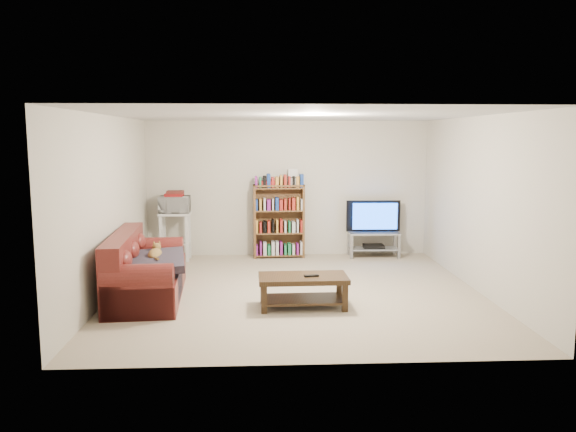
{
  "coord_description": "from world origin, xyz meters",
  "views": [
    {
      "loc": [
        -0.49,
        -7.49,
        2.11
      ],
      "look_at": [
        -0.1,
        0.4,
        1.0
      ],
      "focal_mm": 35.0,
      "sensor_mm": 36.0,
      "label": 1
    }
  ],
  "objects": [
    {
      "name": "microwave_stand",
      "position": [
        -1.96,
        2.12,
        0.53
      ],
      "size": [
        0.52,
        0.38,
        0.83
      ],
      "rotation": [
        0.0,
        0.0,
        -0.01
      ],
      "color": "silver",
      "rests_on": "floor"
    },
    {
      "name": "dvd_player",
      "position": [
        1.51,
        2.22,
        0.19
      ],
      "size": [
        0.36,
        0.26,
        0.06
      ],
      "primitive_type": "cube",
      "rotation": [
        0.0,
        0.0,
        -0.02
      ],
      "color": "black",
      "rests_on": "tv_stand"
    },
    {
      "name": "ceiling",
      "position": [
        0.0,
        0.0,
        2.4
      ],
      "size": [
        5.0,
        5.0,
        0.0
      ],
      "primitive_type": "plane",
      "rotation": [
        3.14,
        0.0,
        0.0
      ],
      "color": "white",
      "rests_on": "ground"
    },
    {
      "name": "microwave",
      "position": [
        -1.96,
        2.12,
        0.97
      ],
      "size": [
        0.51,
        0.35,
        0.28
      ],
      "primitive_type": "imported",
      "rotation": [
        0.0,
        0.0,
        -0.01
      ],
      "color": "silver",
      "rests_on": "microwave_stand"
    },
    {
      "name": "coffee_table",
      "position": [
        0.03,
        -0.7,
        0.28
      ],
      "size": [
        1.12,
        0.57,
        0.4
      ],
      "rotation": [
        0.0,
        0.0,
        0.02
      ],
      "color": "black",
      "rests_on": "floor"
    },
    {
      "name": "wall_front",
      "position": [
        0.0,
        -2.5,
        1.2
      ],
      "size": [
        5.0,
        0.0,
        5.0
      ],
      "primitive_type": "plane",
      "rotation": [
        -1.57,
        0.0,
        0.0
      ],
      "color": "beige",
      "rests_on": "ground"
    },
    {
      "name": "television",
      "position": [
        1.51,
        2.22,
        0.72
      ],
      "size": [
        0.96,
        0.15,
        0.55
      ],
      "primitive_type": "imported",
      "rotation": [
        0.0,
        0.0,
        3.12
      ],
      "color": "black",
      "rests_on": "tv_stand"
    },
    {
      "name": "floor",
      "position": [
        0.0,
        0.0,
        0.0
      ],
      "size": [
        5.0,
        5.0,
        0.0
      ],
      "primitive_type": "plane",
      "color": "tan",
      "rests_on": "ground"
    },
    {
      "name": "sofa",
      "position": [
        -2.07,
        -0.17,
        0.31
      ],
      "size": [
        1.01,
        2.07,
        0.86
      ],
      "rotation": [
        0.0,
        0.0,
        0.07
      ],
      "color": "maroon",
      "rests_on": "floor"
    },
    {
      "name": "shelf_clutter",
      "position": [
        -0.07,
        2.3,
        1.4
      ],
      "size": [
        0.66,
        0.22,
        0.28
      ],
      "rotation": [
        0.0,
        0.0,
        0.04
      ],
      "color": "silver",
      "rests_on": "bookshelf"
    },
    {
      "name": "wall_back",
      "position": [
        0.0,
        2.5,
        1.2
      ],
      "size": [
        5.0,
        0.0,
        5.0
      ],
      "primitive_type": "plane",
      "rotation": [
        1.57,
        0.0,
        0.0
      ],
      "color": "beige",
      "rests_on": "ground"
    },
    {
      "name": "wall_right",
      "position": [
        2.5,
        0.0,
        1.2
      ],
      "size": [
        0.0,
        5.0,
        5.0
      ],
      "primitive_type": "plane",
      "rotation": [
        1.57,
        0.0,
        -1.57
      ],
      "color": "beige",
      "rests_on": "ground"
    },
    {
      "name": "bookshelf",
      "position": [
        -0.17,
        2.28,
        0.67
      ],
      "size": [
        0.9,
        0.31,
        1.29
      ],
      "rotation": [
        0.0,
        0.0,
        0.04
      ],
      "color": "brown",
      "rests_on": "floor"
    },
    {
      "name": "wall_left",
      "position": [
        -2.5,
        0.0,
        1.2
      ],
      "size": [
        0.0,
        5.0,
        5.0
      ],
      "primitive_type": "plane",
      "rotation": [
        1.57,
        0.0,
        1.57
      ],
      "color": "beige",
      "rests_on": "ground"
    },
    {
      "name": "remote",
      "position": [
        0.13,
        -0.75,
        0.41
      ],
      "size": [
        0.19,
        0.08,
        0.02
      ],
      "primitive_type": "cube",
      "rotation": [
        0.0,
        0.0,
        0.17
      ],
      "color": "black",
      "rests_on": "coffee_table"
    },
    {
      "name": "game_boxes",
      "position": [
        -1.96,
        2.12,
        1.14
      ],
      "size": [
        0.3,
        0.27,
        0.05
      ],
      "primitive_type": "cube",
      "rotation": [
        0.0,
        0.0,
        -0.01
      ],
      "color": "maroon",
      "rests_on": "microwave"
    },
    {
      "name": "blanket",
      "position": [
        -1.88,
        -0.3,
        0.51
      ],
      "size": [
        0.93,
        1.12,
        0.18
      ],
      "primitive_type": "cube",
      "rotation": [
        0.05,
        -0.04,
        0.15
      ],
      "color": "#302A35",
      "rests_on": "sofa"
    },
    {
      "name": "cat",
      "position": [
        -1.89,
        -0.12,
        0.57
      ],
      "size": [
        0.26,
        0.56,
        0.16
      ],
      "primitive_type": null,
      "rotation": [
        0.0,
        0.0,
        0.07
      ],
      "color": "olive",
      "rests_on": "sofa"
    },
    {
      "name": "tv_stand",
      "position": [
        1.51,
        2.22,
        0.3
      ],
      "size": [
        0.9,
        0.42,
        0.45
      ],
      "rotation": [
        0.0,
        0.0,
        -0.02
      ],
      "color": "#999EA3",
      "rests_on": "floor"
    }
  ]
}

